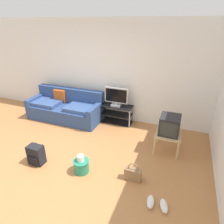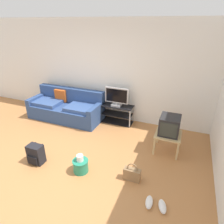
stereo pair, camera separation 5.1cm
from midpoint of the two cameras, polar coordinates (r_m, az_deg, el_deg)
ground_plane at (r=4.21m, az=-17.43°, el=-14.44°), size 9.00×9.80×0.02m
wall_back at (r=5.51m, az=-3.52°, el=12.07°), size 9.00×0.10×2.70m
couch at (r=5.78m, az=-13.68°, el=1.14°), size 2.11×0.87×0.83m
tv_stand at (r=5.40m, az=1.01°, el=-0.52°), size 0.90×0.38×0.51m
flat_tv at (r=5.18m, az=0.96°, el=4.40°), size 0.65×0.22×0.51m
side_table at (r=4.34m, az=15.88°, el=-6.80°), size 0.53×0.53×0.44m
crt_tv at (r=4.22m, az=16.32°, el=-3.66°), size 0.41×0.45×0.39m
backpack at (r=4.21m, az=-21.80°, el=-11.67°), size 0.30×0.27×0.40m
handbag at (r=3.64m, az=5.78°, el=-17.65°), size 0.30×0.12×0.36m
cleaning_bucket at (r=3.81m, az=-9.44°, el=-15.18°), size 0.30×0.30×0.37m
sneakers_pair at (r=3.37m, az=12.69°, el=-24.89°), size 0.37×0.28×0.09m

